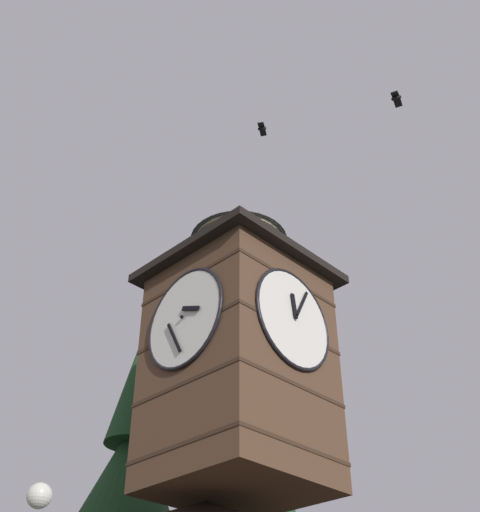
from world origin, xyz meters
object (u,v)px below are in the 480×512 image
clock_tower (239,348)px  flying_bird_high (262,129)px  moon (39,496)px  flying_bird_low (396,98)px

clock_tower → flying_bird_high: flying_bird_high is taller
moon → flying_bird_high: (14.11, 35.62, 2.03)m
flying_bird_high → flying_bird_low: size_ratio=0.96×
flying_bird_high → flying_bird_low: 4.77m
clock_tower → flying_bird_low: size_ratio=13.73×
moon → flying_bird_high: flying_bird_high is taller
flying_bird_low → moon: bearing=-108.3°
moon → flying_bird_high: size_ratio=3.01×
moon → flying_bird_low: (13.29, 40.11, 0.63)m
clock_tower → moon: (-13.98, -34.42, 5.61)m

